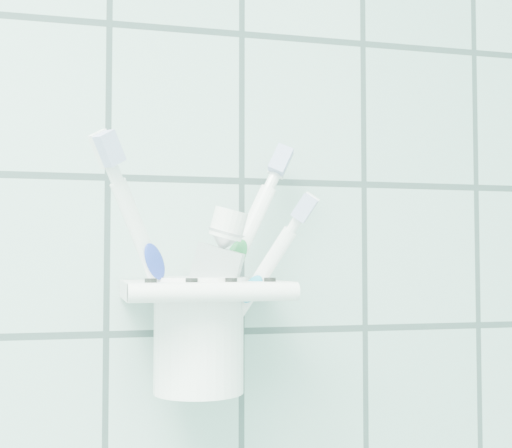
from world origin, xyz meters
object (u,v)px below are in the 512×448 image
holder_bracket (203,292)px  toothbrush_orange (197,267)px  toothbrush_pink (198,246)px  cup (199,329)px  toothpaste_tube (187,280)px  toothbrush_blue (179,245)px

holder_bracket → toothbrush_orange: bearing=94.6°
toothbrush_pink → cup: bearing=-125.8°
toothpaste_tube → toothbrush_orange: bearing=88.9°
holder_bracket → cup: 0.03m
toothbrush_blue → toothpaste_tube: bearing=2.0°
toothbrush_orange → toothpaste_tube: bearing=-93.0°
toothbrush_blue → toothbrush_orange: toothbrush_blue is taller
toothbrush_pink → toothbrush_blue: 0.03m
holder_bracket → toothbrush_blue: (-0.02, -0.00, 0.04)m
toothbrush_blue → holder_bracket: bearing=28.2°
cup → toothbrush_orange: 0.05m
toothbrush_pink → toothpaste_tube: (-0.01, -0.02, -0.03)m
cup → toothpaste_tube: size_ratio=0.62×
cup → toothbrush_orange: size_ratio=0.54×
toothbrush_pink → toothbrush_orange: bearing=56.7°
cup → toothbrush_orange: bearing=86.2°
toothpaste_tube → cup: bearing=60.2°
holder_bracket → cup: same height
toothbrush_orange → holder_bracket: bearing=-62.6°
holder_bracket → toothbrush_orange: 0.03m
toothbrush_blue → toothbrush_orange: bearing=75.4°
holder_bracket → toothbrush_pink: bearing=97.0°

